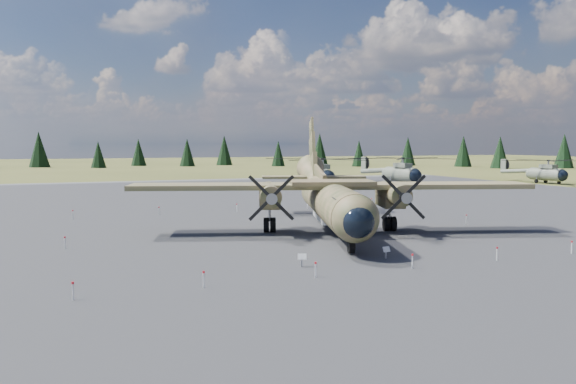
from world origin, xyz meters
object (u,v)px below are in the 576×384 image
object	(u,v)px
transport_plane	(329,194)
helicopter_far	(546,167)
helicopter_mid	(401,165)
helicopter_near	(322,167)

from	to	relation	value
transport_plane	helicopter_far	world-z (taller)	transport_plane
helicopter_mid	helicopter_far	size ratio (longest dim) A/B	1.13
helicopter_far	transport_plane	bearing A→B (deg)	-154.00
transport_plane	helicopter_near	distance (m)	44.26
helicopter_mid	helicopter_far	bearing A→B (deg)	-18.57
helicopter_far	helicopter_mid	bearing A→B (deg)	162.87
helicopter_mid	helicopter_far	world-z (taller)	helicopter_mid
helicopter_mid	helicopter_far	distance (m)	27.24
helicopter_near	helicopter_mid	xyz separation A→B (m)	(15.37, 1.11, -0.04)
helicopter_near	helicopter_mid	world-z (taller)	helicopter_near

